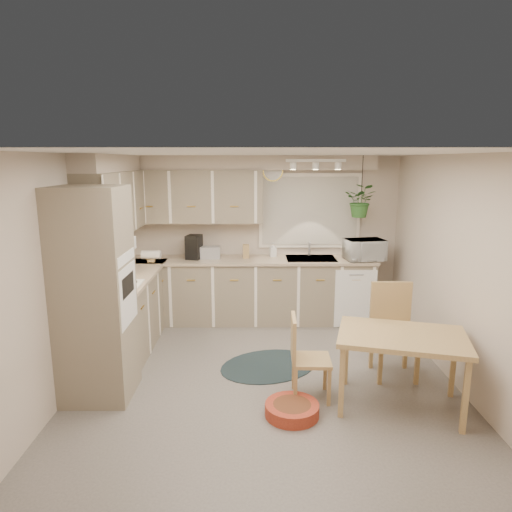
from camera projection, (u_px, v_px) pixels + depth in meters
name	position (u px, v px, depth m)	size (l,w,h in m)	color
floor	(265.00, 376.00, 5.02)	(4.20, 4.20, 0.00)	slate
ceiling	(266.00, 153.00, 4.53)	(4.20, 4.20, 0.00)	silver
wall_back	(262.00, 237.00, 6.83)	(4.00, 0.04, 2.40)	#C0B09F
wall_front	(275.00, 354.00, 2.72)	(4.00, 0.04, 2.40)	#C0B09F
wall_left	(75.00, 271.00, 4.76)	(0.04, 4.20, 2.40)	#C0B09F
wall_right	(456.00, 270.00, 4.78)	(0.04, 4.20, 2.40)	#C0B09F
base_cab_left	(130.00, 312.00, 5.78)	(0.60, 1.85, 0.90)	gray
base_cab_back	(249.00, 291.00, 6.69)	(3.60, 0.60, 0.90)	gray
counter_left	(129.00, 276.00, 5.68)	(0.64, 1.89, 0.04)	tan
counter_back	(249.00, 260.00, 6.58)	(3.64, 0.64, 0.04)	tan
oven_stack	(95.00, 295.00, 4.43)	(0.65, 0.65, 2.10)	gray
wall_oven_face	(128.00, 295.00, 4.43)	(0.02, 0.56, 0.58)	white
upper_cab_left	(116.00, 202.00, 5.61)	(0.35, 2.00, 0.75)	gray
upper_cab_back	(193.00, 196.00, 6.52)	(2.00, 0.35, 0.75)	gray
soffit_left	(112.00, 163.00, 5.52)	(0.30, 2.00, 0.20)	#C0B09F
soffit_back	(249.00, 163.00, 6.46)	(3.60, 0.30, 0.20)	#C0B09F
cooktop	(116.00, 286.00, 5.11)	(0.52, 0.58, 0.02)	white
range_hood	(111.00, 247.00, 5.02)	(0.40, 0.60, 0.14)	white
window_blinds	(310.00, 211.00, 6.72)	(1.40, 0.02, 1.00)	silver
window_frame	(310.00, 211.00, 6.73)	(1.50, 0.02, 1.10)	white
sink	(311.00, 261.00, 6.60)	(0.70, 0.48, 0.10)	#AFB1B7
dishwasher_front	(355.00, 299.00, 6.40)	(0.58, 0.01, 0.83)	white
track_light_bar	(316.00, 160.00, 6.06)	(0.80, 0.04, 0.04)	white
wall_clock	(273.00, 171.00, 6.60)	(0.30, 0.30, 0.03)	gold
dining_table	(400.00, 371.00, 4.34)	(1.17, 0.78, 0.73)	tan
chair_left	(311.00, 358.00, 4.50)	(0.39, 0.39, 0.84)	tan
chair_back	(395.00, 332.00, 4.94)	(0.47, 0.47, 1.01)	tan
braided_rug	(269.00, 366.00, 5.27)	(1.14, 0.86, 0.01)	black
pet_bed	(292.00, 410.00, 4.24)	(0.51, 0.51, 0.12)	#AD3922
microwave	(365.00, 247.00, 6.46)	(0.54, 0.30, 0.36)	white
soap_bottle	(273.00, 253.00, 6.73)	(0.09, 0.20, 0.09)	white
hanging_plant	(361.00, 204.00, 6.34)	(0.42, 0.47, 0.36)	#2B5D25
coffee_maker	(194.00, 247.00, 6.55)	(0.19, 0.24, 0.34)	black
toaster	(210.00, 252.00, 6.59)	(0.29, 0.16, 0.17)	#AFB1B7
knife_block	(246.00, 251.00, 6.62)	(0.09, 0.09, 0.20)	tan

